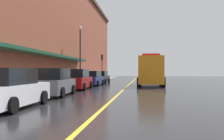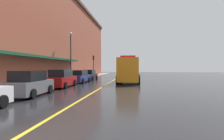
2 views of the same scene
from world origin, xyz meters
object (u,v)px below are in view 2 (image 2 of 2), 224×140
object	(u,v)px
utility_truck	(129,70)
parking_meter_2	(51,76)
parked_car_4	(89,75)
parking_meter_1	(76,74)
parking_meter_0	(80,73)
parked_car_2	(62,79)
parked_car_1	(29,84)
traffic_light_near	(94,62)
parked_car_3	(79,77)
street_lamp_left	(71,51)

from	to	relation	value
utility_truck	parking_meter_2	world-z (taller)	utility_truck
parked_car_4	parking_meter_1	world-z (taller)	parked_car_4
parking_meter_0	parked_car_2	bearing A→B (deg)	-83.21
utility_truck	parked_car_1	bearing A→B (deg)	-25.97
parked_car_1	traffic_light_near	world-z (taller)	traffic_light_near
parked_car_2	parked_car_4	distance (m)	11.35
parking_meter_0	parking_meter_1	size ratio (longest dim) A/B	1.00
parking_meter_0	parking_meter_1	distance (m)	2.42
parked_car_3	parked_car_1	bearing A→B (deg)	-178.09
parking_meter_2	street_lamp_left	world-z (taller)	street_lamp_left
street_lamp_left	traffic_light_near	size ratio (longest dim) A/B	1.61
parked_car_3	parking_meter_0	size ratio (longest dim) A/B	3.55
traffic_light_near	utility_truck	bearing A→B (deg)	-60.96
parked_car_3	parking_meter_2	bearing A→B (deg)	167.64
parking_meter_2	parking_meter_0	bearing A→B (deg)	90.00
parked_car_1	parking_meter_2	size ratio (longest dim) A/B	3.24
utility_truck	traffic_light_near	xyz separation A→B (m)	(-7.80, 14.05, 1.56)
parked_car_1	parked_car_3	bearing A→B (deg)	-2.06
parked_car_3	traffic_light_near	bearing A→B (deg)	6.86
parked_car_1	parked_car_3	world-z (taller)	parked_car_1
parked_car_2	traffic_light_near	xyz separation A→B (m)	(-1.29, 20.88, 2.33)
street_lamp_left	utility_truck	bearing A→B (deg)	-10.99
parked_car_1	parking_meter_1	distance (m)	14.95
parking_meter_2	street_lamp_left	size ratio (longest dim) A/B	0.19
parked_car_4	parking_meter_0	xyz separation A→B (m)	(-1.43, -0.00, 0.29)
parked_car_3	parking_meter_1	xyz separation A→B (m)	(-1.37, 3.04, 0.29)
parked_car_3	parked_car_4	bearing A→B (deg)	1.32
traffic_light_near	parked_car_3	bearing A→B (deg)	-84.99
parked_car_1	parking_meter_1	bearing A→B (deg)	3.21
utility_truck	street_lamp_left	world-z (taller)	street_lamp_left
parked_car_1	parking_meter_2	world-z (taller)	parked_car_1
parking_meter_1	parked_car_3	bearing A→B (deg)	-65.66
parking_meter_0	parking_meter_1	xyz separation A→B (m)	(0.00, -2.42, 0.00)
parked_car_4	traffic_light_near	world-z (taller)	traffic_light_near
utility_truck	traffic_light_near	bearing A→B (deg)	-150.07
parking_meter_2	street_lamp_left	xyz separation A→B (m)	(-0.60, 8.01, 3.34)
parking_meter_1	parking_meter_2	size ratio (longest dim) A/B	1.00
parked_car_3	street_lamp_left	xyz separation A→B (m)	(-1.97, 2.58, 3.63)
parked_car_1	parking_meter_0	size ratio (longest dim) A/B	3.24
parking_meter_1	traffic_light_near	distance (m)	12.13
utility_truck	street_lamp_left	size ratio (longest dim) A/B	1.17
parked_car_1	parked_car_2	distance (m)	5.95
parking_meter_1	street_lamp_left	size ratio (longest dim) A/B	0.19
parked_car_2	parking_meter_2	size ratio (longest dim) A/B	3.70
parking_meter_1	street_lamp_left	xyz separation A→B (m)	(-0.60, -0.45, 3.34)
parked_car_1	parked_car_4	world-z (taller)	parked_car_1
parked_car_2	parked_car_4	xyz separation A→B (m)	(0.07, 11.35, -0.06)
parking_meter_0	traffic_light_near	world-z (taller)	traffic_light_near
parked_car_1	utility_truck	world-z (taller)	utility_truck
parked_car_2	utility_truck	bearing A→B (deg)	-45.30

